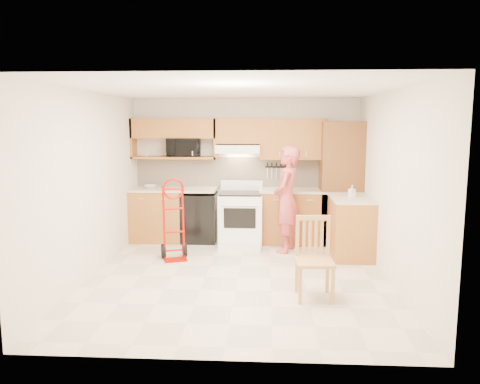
# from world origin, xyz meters

# --- Properties ---
(floor) EXTENTS (4.00, 4.50, 0.02)m
(floor) POSITION_xyz_m (0.00, 0.00, -0.01)
(floor) COLOR beige
(floor) RESTS_ON ground
(ceiling) EXTENTS (4.00, 4.50, 0.02)m
(ceiling) POSITION_xyz_m (0.00, 0.00, 2.51)
(ceiling) COLOR white
(ceiling) RESTS_ON ground
(wall_back) EXTENTS (4.00, 0.02, 2.50)m
(wall_back) POSITION_xyz_m (0.00, 2.26, 1.25)
(wall_back) COLOR beige
(wall_back) RESTS_ON ground
(wall_front) EXTENTS (4.00, 0.02, 2.50)m
(wall_front) POSITION_xyz_m (0.00, -2.26, 1.25)
(wall_front) COLOR beige
(wall_front) RESTS_ON ground
(wall_left) EXTENTS (0.02, 4.50, 2.50)m
(wall_left) POSITION_xyz_m (-2.01, 0.00, 1.25)
(wall_left) COLOR beige
(wall_left) RESTS_ON ground
(wall_right) EXTENTS (0.02, 4.50, 2.50)m
(wall_right) POSITION_xyz_m (2.01, 0.00, 1.25)
(wall_right) COLOR beige
(wall_right) RESTS_ON ground
(backsplash) EXTENTS (3.92, 0.03, 0.55)m
(backsplash) POSITION_xyz_m (0.00, 2.23, 1.20)
(backsplash) COLOR beige
(backsplash) RESTS_ON wall_back
(lower_cab_left) EXTENTS (0.90, 0.60, 0.90)m
(lower_cab_left) POSITION_xyz_m (-1.55, 1.95, 0.45)
(lower_cab_left) COLOR #A25C2F
(lower_cab_left) RESTS_ON ground
(dishwasher) EXTENTS (0.60, 0.60, 0.85)m
(dishwasher) POSITION_xyz_m (-0.80, 1.95, 0.42)
(dishwasher) COLOR black
(dishwasher) RESTS_ON ground
(lower_cab_right) EXTENTS (1.14, 0.60, 0.90)m
(lower_cab_right) POSITION_xyz_m (0.83, 1.95, 0.45)
(lower_cab_right) COLOR #A25C2F
(lower_cab_right) RESTS_ON ground
(countertop_left) EXTENTS (1.50, 0.63, 0.04)m
(countertop_left) POSITION_xyz_m (-1.25, 1.95, 0.92)
(countertop_left) COLOR #C1B28F
(countertop_left) RESTS_ON lower_cab_left
(countertop_right) EXTENTS (1.14, 0.63, 0.04)m
(countertop_right) POSITION_xyz_m (0.83, 1.95, 0.92)
(countertop_right) COLOR #C1B28F
(countertop_right) RESTS_ON lower_cab_right
(cab_return_right) EXTENTS (0.60, 1.00, 0.90)m
(cab_return_right) POSITION_xyz_m (1.70, 1.15, 0.45)
(cab_return_right) COLOR #A25C2F
(cab_return_right) RESTS_ON ground
(countertop_return) EXTENTS (0.63, 1.00, 0.04)m
(countertop_return) POSITION_xyz_m (1.70, 1.15, 0.92)
(countertop_return) COLOR #C1B28F
(countertop_return) RESTS_ON cab_return_right
(pantry_tall) EXTENTS (0.70, 0.60, 2.10)m
(pantry_tall) POSITION_xyz_m (1.65, 1.95, 1.05)
(pantry_tall) COLOR brown
(pantry_tall) RESTS_ON ground
(upper_cab_left) EXTENTS (1.50, 0.33, 0.34)m
(upper_cab_left) POSITION_xyz_m (-1.25, 2.08, 1.98)
(upper_cab_left) COLOR #A25C2F
(upper_cab_left) RESTS_ON wall_back
(upper_shelf_mw) EXTENTS (1.50, 0.33, 0.04)m
(upper_shelf_mw) POSITION_xyz_m (-1.25, 2.08, 1.47)
(upper_shelf_mw) COLOR #A25C2F
(upper_shelf_mw) RESTS_ON wall_back
(upper_cab_center) EXTENTS (0.76, 0.33, 0.44)m
(upper_cab_center) POSITION_xyz_m (-0.12, 2.08, 1.94)
(upper_cab_center) COLOR #A25C2F
(upper_cab_center) RESTS_ON wall_back
(upper_cab_right) EXTENTS (1.14, 0.33, 0.70)m
(upper_cab_right) POSITION_xyz_m (0.83, 2.08, 1.80)
(upper_cab_right) COLOR #A25C2F
(upper_cab_right) RESTS_ON wall_back
(range_hood) EXTENTS (0.76, 0.46, 0.14)m
(range_hood) POSITION_xyz_m (-0.12, 2.02, 1.63)
(range_hood) COLOR white
(range_hood) RESTS_ON wall_back
(knife_strip) EXTENTS (0.40, 0.05, 0.29)m
(knife_strip) POSITION_xyz_m (0.55, 2.21, 1.24)
(knife_strip) COLOR black
(knife_strip) RESTS_ON backsplash
(microwave) EXTENTS (0.61, 0.44, 0.32)m
(microwave) POSITION_xyz_m (-1.08, 2.08, 1.65)
(microwave) COLOR black
(microwave) RESTS_ON upper_shelf_mw
(range) EXTENTS (0.73, 0.96, 1.08)m
(range) POSITION_xyz_m (-0.06, 1.66, 0.54)
(range) COLOR white
(range) RESTS_ON ground
(person) EXTENTS (0.55, 0.70, 1.71)m
(person) POSITION_xyz_m (0.70, 1.35, 0.86)
(person) COLOR #C24446
(person) RESTS_ON ground
(hand_truck) EXTENTS (0.55, 0.52, 1.13)m
(hand_truck) POSITION_xyz_m (-1.02, 0.81, 0.56)
(hand_truck) COLOR #A50A01
(hand_truck) RESTS_ON ground
(dining_chair) EXTENTS (0.46, 0.49, 0.97)m
(dining_chair) POSITION_xyz_m (0.96, -0.70, 0.49)
(dining_chair) COLOR tan
(dining_chair) RESTS_ON ground
(soap_bottle) EXTENTS (0.11, 0.11, 0.19)m
(soap_bottle) POSITION_xyz_m (1.70, 1.14, 1.03)
(soap_bottle) COLOR white
(soap_bottle) RESTS_ON countertop_return
(bowl) EXTENTS (0.27, 0.27, 0.05)m
(bowl) POSITION_xyz_m (-1.66, 1.95, 0.97)
(bowl) COLOR white
(bowl) RESTS_ON countertop_left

